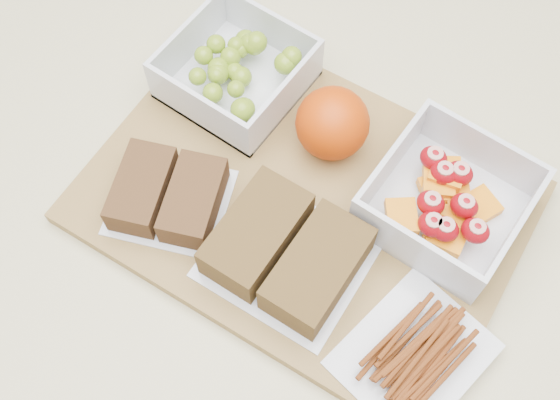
# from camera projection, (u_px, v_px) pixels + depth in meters

# --- Properties ---
(ground) EXTENTS (4.00, 4.00, 0.00)m
(ground) POSITION_uv_depth(u_px,v_px,m) (278.00, 395.00, 1.51)
(ground) COLOR gray
(ground) RESTS_ON ground
(counter) EXTENTS (1.20, 0.90, 0.90)m
(counter) POSITION_uv_depth(u_px,v_px,m) (277.00, 339.00, 1.11)
(counter) COLOR beige
(counter) RESTS_ON ground
(cutting_board) EXTENTS (0.44, 0.33, 0.02)m
(cutting_board) POSITION_uv_depth(u_px,v_px,m) (304.00, 202.00, 0.71)
(cutting_board) COLOR olive
(cutting_board) RESTS_ON counter
(grape_container) EXTENTS (0.13, 0.13, 0.06)m
(grape_container) POSITION_uv_depth(u_px,v_px,m) (238.00, 71.00, 0.74)
(grape_container) COLOR silver
(grape_container) RESTS_ON cutting_board
(fruit_container) EXTENTS (0.14, 0.14, 0.06)m
(fruit_container) POSITION_uv_depth(u_px,v_px,m) (446.00, 202.00, 0.67)
(fruit_container) COLOR silver
(fruit_container) RESTS_ON cutting_board
(orange) EXTENTS (0.07, 0.07, 0.07)m
(orange) POSITION_uv_depth(u_px,v_px,m) (332.00, 123.00, 0.70)
(orange) COLOR #CA3C04
(orange) RESTS_ON cutting_board
(sandwich_bag_left) EXTENTS (0.14, 0.14, 0.04)m
(sandwich_bag_left) POSITION_uv_depth(u_px,v_px,m) (168.00, 195.00, 0.68)
(sandwich_bag_left) COLOR silver
(sandwich_bag_left) RESTS_ON cutting_board
(sandwich_bag_center) EXTENTS (0.15, 0.14, 0.04)m
(sandwich_bag_center) POSITION_uv_depth(u_px,v_px,m) (287.00, 252.00, 0.65)
(sandwich_bag_center) COLOR silver
(sandwich_bag_center) RESTS_ON cutting_board
(pretzel_bag) EXTENTS (0.13, 0.15, 0.03)m
(pretzel_bag) POSITION_uv_depth(u_px,v_px,m) (416.00, 351.00, 0.62)
(pretzel_bag) COLOR silver
(pretzel_bag) RESTS_ON cutting_board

